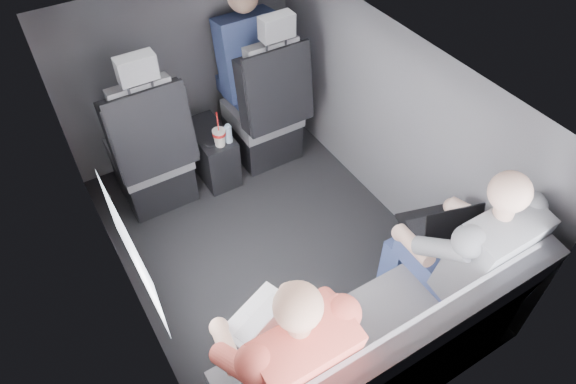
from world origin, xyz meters
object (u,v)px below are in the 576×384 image
passenger_front_right (247,57)px  passenger_rear_left (284,354)px  soda_cup (219,137)px  front_seat_right (266,115)px  laptop_white (269,325)px  rear_bench (376,353)px  laptop_black (439,225)px  water_bottle (228,134)px  center_console (212,153)px  passenger_rear_right (463,252)px  front_seat_left (152,157)px

passenger_front_right → passenger_rear_left: bearing=-114.3°
soda_cup → front_seat_right: bearing=16.4°
laptop_white → front_seat_right: bearing=60.9°
rear_bench → soda_cup: rear_bench is taller
front_seat_right → passenger_front_right: 0.44m
rear_bench → laptop_white: 0.62m
front_seat_right → laptop_black: (0.16, -1.60, 0.23)m
water_bottle → laptop_black: size_ratio=0.39×
center_console → laptop_black: size_ratio=1.27×
front_seat_right → laptop_black: bearing=-84.2°
soda_cup → water_bottle: size_ratio=1.90×
center_console → passenger_rear_left: (-0.49, -1.85, 0.44)m
water_bottle → passenger_rear_right: 1.76m
laptop_white → passenger_rear_left: bearing=-96.7°
water_bottle → passenger_rear_left: bearing=-108.5°
front_seat_left → passenger_front_right: bearing=16.0°
laptop_white → passenger_rear_left: (-0.02, -0.16, 0.00)m
front_seat_left → passenger_rear_left: (-0.04, -1.81, 0.24)m
passenger_rear_right → passenger_front_right: 2.07m
soda_cup → center_console: bearing=92.0°
laptop_black → passenger_rear_right: (-0.03, -0.20, 0.01)m
rear_bench → laptop_white: size_ratio=3.67×
water_bottle → passenger_front_right: bearing=46.0°
laptop_white → laptop_black: bearing=2.4°
front_seat_left → front_seat_right: 0.90m
front_seat_right → water_bottle: size_ratio=8.59×
center_console → water_bottle: 0.32m
laptop_white → water_bottle: bearing=70.4°
soda_cup → passenger_rear_right: bearing=-71.0°
water_bottle → center_console: bearing=113.9°
rear_bench → laptop_black: 0.76m
soda_cup → passenger_rear_left: bearing=-106.3°
laptop_white → passenger_front_right: (0.91, 1.91, 0.12)m
front_seat_right → water_bottle: (-0.38, -0.13, 0.07)m
soda_cup → passenger_rear_right: passenger_rear_right is taller
front_seat_left → passenger_rear_left: bearing=-91.1°
center_console → passenger_front_right: passenger_front_right is taller
soda_cup → passenger_front_right: (0.44, 0.39, 0.29)m
passenger_rear_right → water_bottle: bearing=106.9°
laptop_black → passenger_front_right: (-0.17, 1.86, 0.13)m
laptop_white → passenger_front_right: passenger_front_right is taller
laptop_black → passenger_rear_left: bearing=-169.5°
front_seat_left → passenger_front_right: 1.00m
rear_bench → laptop_white: rear_bench is taller
rear_bench → water_bottle: size_ratio=10.86×
center_console → water_bottle: (0.07, -0.17, 0.27)m
soda_cup → laptop_white: (-0.47, -1.52, 0.16)m
rear_bench → passenger_front_right: bearing=78.3°
laptop_white → passenger_rear_right: passenger_rear_right is taller
water_bottle → laptop_white: bearing=-109.6°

